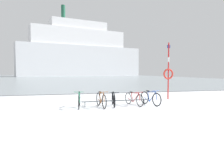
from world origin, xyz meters
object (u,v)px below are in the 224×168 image
Objects in this scene: bicycle_2 at (113,99)px; bicycle_0 at (79,100)px; bicycle_4 at (150,98)px; bicycle_1 at (101,100)px; ferry_ship at (81,53)px; bicycle_3 at (134,99)px; rescue_post at (168,72)px.

bicycle_0 is at bearing -178.18° from bicycle_2.
bicycle_4 is (3.75, -0.06, -0.01)m from bicycle_0.
ferry_ship is at bearing 84.57° from bicycle_1.
bicycle_0 reaches higher than bicycle_2.
bicycle_0 is 0.03× the size of ferry_ship.
bicycle_0 is 0.95× the size of bicycle_1.
bicycle_0 reaches higher than bicycle_4.
bicycle_0 is 1.02× the size of bicycle_4.
ferry_ship reaches higher than bicycle_4.
ferry_ship reaches higher than bicycle_1.
bicycle_4 is (2.67, 0.04, -0.01)m from bicycle_1.
bicycle_0 is 0.96× the size of bicycle_2.
bicycle_2 reaches higher than bicycle_3.
bicycle_1 is at bearing -95.43° from ferry_ship.
bicycle_0 reaches higher than bicycle_1.
bicycle_0 reaches higher than bicycle_3.
ferry_ship reaches higher than bicycle_2.
bicycle_4 is 80.87m from ferry_ship.
bicycle_1 is (1.08, -0.10, -0.01)m from bicycle_0.
bicycle_2 is 2.00m from bicycle_4.
bicycle_3 is at bearing -94.17° from ferry_ship.
bicycle_3 is 0.03× the size of ferry_ship.
bicycle_2 is 1.03× the size of bicycle_3.
bicycle_0 is at bearing 174.72° from bicycle_1.
bicycle_1 reaches higher than bicycle_3.
bicycle_0 is 0.99× the size of bicycle_3.
bicycle_1 is 0.69m from bicycle_2.
bicycle_2 is at bearing -156.08° from rescue_post.
rescue_post is (5.86, 1.88, 1.36)m from bicycle_0.
bicycle_2 is at bearing -179.36° from bicycle_3.
bicycle_4 is 3.17m from rescue_post.
rescue_post is (4.78, 1.98, 1.36)m from bicycle_1.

